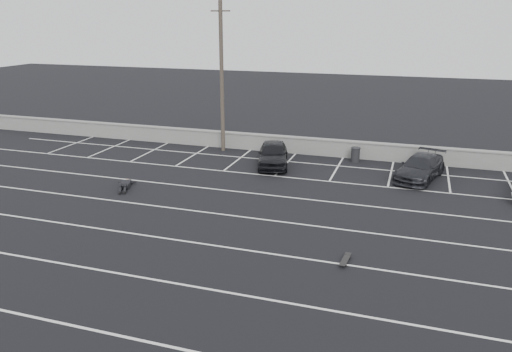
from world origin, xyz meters
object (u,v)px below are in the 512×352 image
(car_left, at_px, (273,154))
(utility_pole, at_px, (222,78))
(car_right, at_px, (420,167))
(skateboard, at_px, (345,260))
(person, at_px, (126,182))
(trash_bin, at_px, (355,155))

(car_left, distance_m, utility_pole, 6.09)
(car_right, bearing_deg, skateboard, -85.66)
(person, bearing_deg, car_left, 21.03)
(car_left, xyz_separation_m, trash_bin, (4.45, 2.28, -0.26))
(car_right, relative_size, skateboard, 4.87)
(utility_pole, xyz_separation_m, person, (-2.10, -8.20, -4.43))
(utility_pole, xyz_separation_m, trash_bin, (8.47, -0.02, -4.22))
(trash_bin, height_order, person, trash_bin)
(person, bearing_deg, trash_bin, 14.80)
(car_left, height_order, person, car_left)
(utility_pole, relative_size, trash_bin, 10.57)
(car_right, height_order, skateboard, car_right)
(utility_pole, relative_size, skateboard, 10.33)
(utility_pole, xyz_separation_m, skateboard, (9.78, -13.02, -4.58))
(car_right, relative_size, person, 1.69)
(car_right, bearing_deg, utility_pole, -173.64)
(car_left, relative_size, skateboard, 4.65)
(car_left, bearing_deg, car_right, -14.55)
(car_right, bearing_deg, person, -140.50)
(utility_pole, height_order, trash_bin, utility_pole)
(car_right, height_order, person, car_right)
(car_right, relative_size, utility_pole, 0.47)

